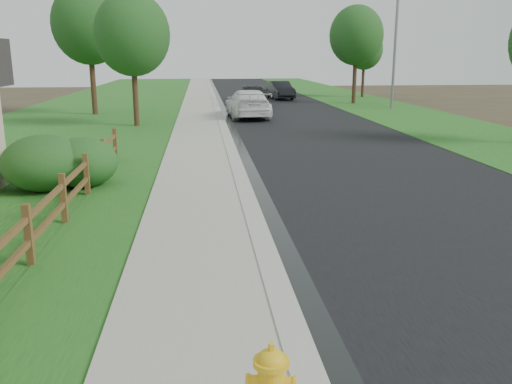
{
  "coord_description": "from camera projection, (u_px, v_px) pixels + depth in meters",
  "views": [
    {
      "loc": [
        -0.69,
        -3.71,
        3.48
      ],
      "look_at": [
        0.27,
        5.76,
        1.07
      ],
      "focal_mm": 38.0,
      "sensor_mm": 36.0,
      "label": 1
    }
  ],
  "objects": [
    {
      "name": "road",
      "position": [
        275.0,
        105.0,
        38.7
      ],
      "size": [
        8.0,
        90.0,
        0.02
      ],
      "primitive_type": "cube",
      "color": "black",
      "rests_on": "ground"
    },
    {
      "name": "curb",
      "position": [
        216.0,
        105.0,
        38.28
      ],
      "size": [
        0.4,
        90.0,
        0.12
      ],
      "primitive_type": "cube",
      "color": "#9A988C",
      "rests_on": "ground"
    },
    {
      "name": "wet_gutter",
      "position": [
        221.0,
        106.0,
        38.32
      ],
      "size": [
        0.5,
        90.0,
        0.0
      ],
      "primitive_type": "cube",
      "color": "black",
      "rests_on": "road"
    },
    {
      "name": "sidewalk",
      "position": [
        198.0,
        105.0,
        38.15
      ],
      "size": [
        2.2,
        90.0,
        0.1
      ],
      "primitive_type": "cube",
      "color": "#9F9D8A",
      "rests_on": "ground"
    },
    {
      "name": "grass_strip",
      "position": [
        170.0,
        106.0,
        37.97
      ],
      "size": [
        1.6,
        90.0,
        0.06
      ],
      "primitive_type": "cube",
      "color": "#164F1A",
      "rests_on": "ground"
    },
    {
      "name": "lawn_near",
      "position": [
        95.0,
        107.0,
        37.46
      ],
      "size": [
        9.0,
        90.0,
        0.04
      ],
      "primitive_type": "cube",
      "color": "#164F1A",
      "rests_on": "ground"
    },
    {
      "name": "verge_far",
      "position": [
        369.0,
        104.0,
        39.38
      ],
      "size": [
        6.0,
        90.0,
        0.04
      ],
      "primitive_type": "cube",
      "color": "#164F1A",
      "rests_on": "ground"
    },
    {
      "name": "ranch_fence",
      "position": [
        48.0,
        212.0,
        10.17
      ],
      "size": [
        0.12,
        16.92,
        1.1
      ],
      "color": "#453017",
      "rests_on": "ground"
    },
    {
      "name": "white_suv",
      "position": [
        248.0,
        104.0,
        30.83
      ],
      "size": [
        2.43,
        5.5,
        1.57
      ],
      "primitive_type": "imported",
      "rotation": [
        0.0,
        0.0,
        3.19
      ],
      "color": "white",
      "rests_on": "road"
    },
    {
      "name": "dark_car_mid",
      "position": [
        252.0,
        95.0,
        37.45
      ],
      "size": [
        2.03,
        4.73,
        1.59
      ],
      "primitive_type": "imported",
      "rotation": [
        0.0,
        0.0,
        3.11
      ],
      "color": "black",
      "rests_on": "road"
    },
    {
      "name": "dark_car_far",
      "position": [
        280.0,
        90.0,
        43.99
      ],
      "size": [
        2.04,
        4.49,
        1.43
      ],
      "primitive_type": "imported",
      "rotation": [
        0.0,
        0.0,
        0.12
      ],
      "color": "black",
      "rests_on": "road"
    },
    {
      "name": "streetlight",
      "position": [
        393.0,
        31.0,
        34.91
      ],
      "size": [
        2.04,
        0.22,
        8.84
      ],
      "color": "gray",
      "rests_on": "ground"
    },
    {
      "name": "shrub_c",
      "position": [
        82.0,
        162.0,
        14.55
      ],
      "size": [
        1.89,
        1.89,
        1.36
      ],
      "primitive_type": "ellipsoid",
      "rotation": [
        0.0,
        0.0,
        -0.0
      ],
      "color": "#1A4719",
      "rests_on": "ground"
    },
    {
      "name": "shrub_d",
      "position": [
        44.0,
        163.0,
        14.15
      ],
      "size": [
        2.43,
        2.43,
        1.48
      ],
      "primitive_type": "ellipsoid",
      "rotation": [
        0.0,
        0.0,
        0.13
      ],
      "color": "#1A4719",
      "rests_on": "ground"
    },
    {
      "name": "tree_near_left",
      "position": [
        132.0,
        34.0,
        26.17
      ],
      "size": [
        3.65,
        3.65,
        6.48
      ],
      "color": "#342115",
      "rests_on": "ground"
    },
    {
      "name": "tree_mid_left",
      "position": [
        89.0,
        24.0,
        31.27
      ],
      "size": [
        4.23,
        4.23,
        7.56
      ],
      "color": "#342115",
      "rests_on": "ground"
    },
    {
      "name": "tree_mid_right",
      "position": [
        356.0,
        36.0,
        38.72
      ],
      "size": [
        3.85,
        3.85,
        6.98
      ],
      "color": "#342115",
      "rests_on": "ground"
    },
    {
      "name": "tree_far_right",
      "position": [
        364.0,
        49.0,
        45.0
      ],
      "size": [
        3.06,
        3.06,
        5.65
      ],
      "color": "#342115",
      "rests_on": "ground"
    }
  ]
}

